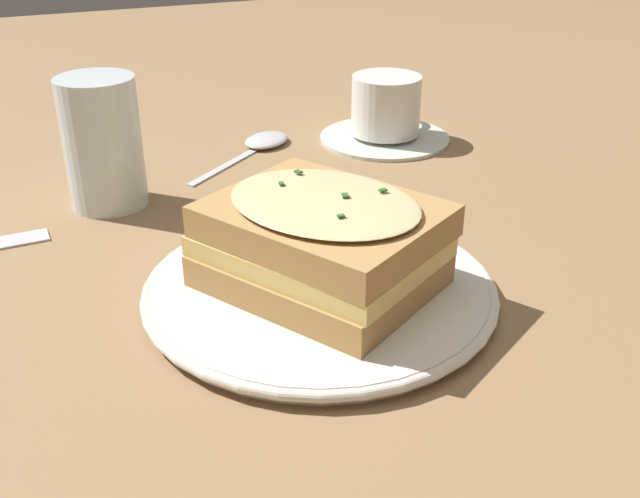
{
  "coord_description": "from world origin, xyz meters",
  "views": [
    {
      "loc": [
        -0.19,
        -0.41,
        0.27
      ],
      "look_at": [
        -0.02,
        -0.0,
        0.04
      ],
      "focal_mm": 42.0,
      "sensor_mm": 36.0,
      "label": 1
    }
  ],
  "objects": [
    {
      "name": "teacup_with_saucer",
      "position": [
        0.18,
        0.28,
        0.03
      ],
      "size": [
        0.14,
        0.14,
        0.07
      ],
      "rotation": [
        0.0,
        0.0,
        1.04
      ],
      "color": "silver",
      "rests_on": "ground_plane"
    },
    {
      "name": "ground_plane",
      "position": [
        0.0,
        0.0,
        0.0
      ],
      "size": [
        2.4,
        2.4,
        0.0
      ],
      "primitive_type": "plane",
      "color": "olive"
    },
    {
      "name": "spoon",
      "position": [
        0.05,
        0.31,
        0.0
      ],
      "size": [
        0.14,
        0.12,
        0.01
      ],
      "rotation": [
        0.0,
        0.0,
        5.38
      ],
      "color": "silver",
      "rests_on": "ground_plane"
    },
    {
      "name": "sandwich",
      "position": [
        -0.01,
        -0.0,
        0.04
      ],
      "size": [
        0.18,
        0.18,
        0.07
      ],
      "rotation": [
        0.0,
        0.0,
        2.1
      ],
      "color": "#B2844C",
      "rests_on": "dinner_plate"
    },
    {
      "name": "dinner_plate",
      "position": [
        -0.02,
        -0.0,
        0.01
      ],
      "size": [
        0.24,
        0.24,
        0.01
      ],
      "color": "silver",
      "rests_on": "ground_plane"
    },
    {
      "name": "water_glass",
      "position": [
        -0.12,
        0.22,
        0.06
      ],
      "size": [
        0.07,
        0.07,
        0.11
      ],
      "primitive_type": "cylinder",
      "color": "silver",
      "rests_on": "ground_plane"
    }
  ]
}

